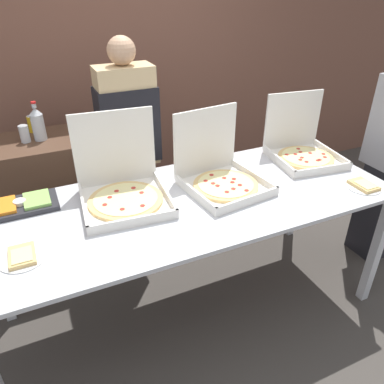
# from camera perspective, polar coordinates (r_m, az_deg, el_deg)

# --- Properties ---
(ground_plane) EXTENTS (16.00, 16.00, 0.00)m
(ground_plane) POSITION_cam_1_polar(r_m,az_deg,el_deg) (2.84, 0.00, -17.07)
(ground_plane) COLOR #423D38
(brick_wall_behind) EXTENTS (10.00, 0.06, 2.80)m
(brick_wall_behind) POSITION_cam_1_polar(r_m,az_deg,el_deg) (3.61, -11.92, 18.62)
(brick_wall_behind) COLOR brown
(brick_wall_behind) RESTS_ON ground_plane
(buffet_table) EXTENTS (2.49, 0.98, 0.92)m
(buffet_table) POSITION_cam_1_polar(r_m,az_deg,el_deg) (2.31, 0.00, -3.05)
(buffet_table) COLOR silver
(buffet_table) RESTS_ON ground_plane
(pizza_box_near_right) EXTENTS (0.52, 0.53, 0.46)m
(pizza_box_near_right) POSITION_cam_1_polar(r_m,az_deg,el_deg) (2.37, 4.36, 2.73)
(pizza_box_near_right) COLOR silver
(pizza_box_near_right) RESTS_ON buffet_table
(pizza_box_far_left) EXTENTS (0.50, 0.52, 0.45)m
(pizza_box_far_left) POSITION_cam_1_polar(r_m,az_deg,el_deg) (2.86, 16.46, 6.41)
(pizza_box_far_left) COLOR silver
(pizza_box_far_left) RESTS_ON buffet_table
(pizza_box_far_right) EXTENTS (0.54, 0.55, 0.49)m
(pizza_box_far_right) POSITION_cam_1_polar(r_m,az_deg,el_deg) (2.25, -10.50, 0.80)
(pizza_box_far_right) COLOR silver
(pizza_box_far_right) RESTS_ON buffet_table
(paper_plate_front_right) EXTENTS (0.23, 0.23, 0.03)m
(paper_plate_front_right) POSITION_cam_1_polar(r_m,az_deg,el_deg) (1.98, -24.45, -8.92)
(paper_plate_front_right) COLOR white
(paper_plate_front_right) RESTS_ON buffet_table
(paper_plate_front_left) EXTENTS (0.22, 0.22, 0.03)m
(paper_plate_front_left) POSITION_cam_1_polar(r_m,az_deg,el_deg) (2.62, 24.70, 0.88)
(paper_plate_front_left) COLOR white
(paper_plate_front_left) RESTS_ON buffet_table
(veggie_tray) EXTENTS (0.41, 0.23, 0.05)m
(veggie_tray) POSITION_cam_1_polar(r_m,az_deg,el_deg) (2.37, -24.68, -1.84)
(veggie_tray) COLOR #28282D
(veggie_tray) RESTS_ON buffet_table
(sideboard_podium) EXTENTS (0.63, 0.53, 1.05)m
(sideboard_podium) POSITION_cam_1_polar(r_m,az_deg,el_deg) (3.18, -20.77, -1.41)
(sideboard_podium) COLOR #4C3323
(sideboard_podium) RESTS_ON ground_plane
(soda_bottle) EXTENTS (0.09, 0.09, 0.28)m
(soda_bottle) POSITION_cam_1_polar(r_m,az_deg,el_deg) (2.91, -22.45, 9.61)
(soda_bottle) COLOR #B7BCC1
(soda_bottle) RESTS_ON sideboard_podium
(soda_can_silver) EXTENTS (0.07, 0.07, 0.12)m
(soda_can_silver) POSITION_cam_1_polar(r_m,az_deg,el_deg) (2.93, -24.18, 8.10)
(soda_can_silver) COLOR silver
(soda_can_silver) RESTS_ON sideboard_podium
(soda_can_colored) EXTENTS (0.07, 0.07, 0.12)m
(soda_can_colored) POSITION_cam_1_polar(r_m,az_deg,el_deg) (3.11, -23.17, 9.52)
(soda_can_colored) COLOR gold
(soda_can_colored) RESTS_ON sideboard_podium
(person_server_vest) EXTENTS (0.42, 0.24, 1.75)m
(person_server_vest) POSITION_cam_1_polar(r_m,az_deg,el_deg) (2.87, -9.47, 7.25)
(person_server_vest) COLOR #473D33
(person_server_vest) RESTS_ON ground_plane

